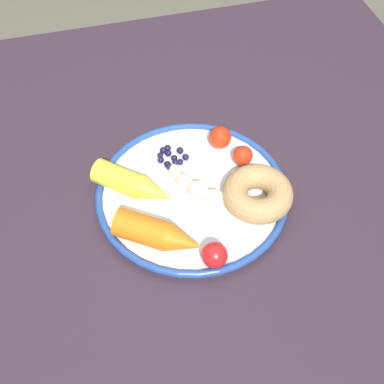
# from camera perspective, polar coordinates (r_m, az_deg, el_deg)

# --- Properties ---
(ground_plane) EXTENTS (6.00, 6.00, 0.00)m
(ground_plane) POSITION_cam_1_polar(r_m,az_deg,el_deg) (1.47, -1.40, -17.51)
(ground_plane) COLOR #5E594A
(dining_table) EXTENTS (1.10, 0.93, 0.75)m
(dining_table) POSITION_cam_1_polar(r_m,az_deg,el_deg) (0.89, -2.22, -2.30)
(dining_table) COLOR #32232F
(dining_table) RESTS_ON ground_plane
(plate) EXTENTS (0.30, 0.30, 0.02)m
(plate) POSITION_cam_1_polar(r_m,az_deg,el_deg) (0.79, 0.00, -0.13)
(plate) COLOR white
(plate) RESTS_ON dining_table
(banana) EXTENTS (0.10, 0.11, 0.03)m
(banana) POSITION_cam_1_polar(r_m,az_deg,el_deg) (0.78, 0.91, 0.41)
(banana) COLOR #F9E6B2
(banana) RESTS_ON plate
(carrot_orange) EXTENTS (0.13, 0.11, 0.04)m
(carrot_orange) POSITION_cam_1_polar(r_m,az_deg,el_deg) (0.72, -3.77, -4.79)
(carrot_orange) COLOR orange
(carrot_orange) RESTS_ON plate
(carrot_yellow) EXTENTS (0.13, 0.12, 0.04)m
(carrot_yellow) POSITION_cam_1_polar(r_m,az_deg,el_deg) (0.78, -6.68, 0.97)
(carrot_yellow) COLOR yellow
(carrot_yellow) RESTS_ON plate
(donut) EXTENTS (0.14, 0.14, 0.04)m
(donut) POSITION_cam_1_polar(r_m,az_deg,el_deg) (0.77, 7.43, -0.18)
(donut) COLOR tan
(donut) RESTS_ON plate
(blueberry_pile) EXTENTS (0.05, 0.06, 0.02)m
(blueberry_pile) POSITION_cam_1_polar(r_m,az_deg,el_deg) (0.83, -2.38, 4.01)
(blueberry_pile) COLOR #191638
(blueberry_pile) RESTS_ON plate
(tomato_near) EXTENTS (0.03, 0.03, 0.03)m
(tomato_near) POSITION_cam_1_polar(r_m,az_deg,el_deg) (0.83, 5.67, 4.34)
(tomato_near) COLOR red
(tomato_near) RESTS_ON plate
(tomato_mid) EXTENTS (0.04, 0.04, 0.04)m
(tomato_mid) POSITION_cam_1_polar(r_m,az_deg,el_deg) (0.84, 3.20, 6.18)
(tomato_mid) COLOR red
(tomato_mid) RESTS_ON plate
(tomato_far) EXTENTS (0.04, 0.04, 0.04)m
(tomato_far) POSITION_cam_1_polar(r_m,az_deg,el_deg) (0.70, 2.57, -7.13)
(tomato_far) COLOR red
(tomato_far) RESTS_ON plate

